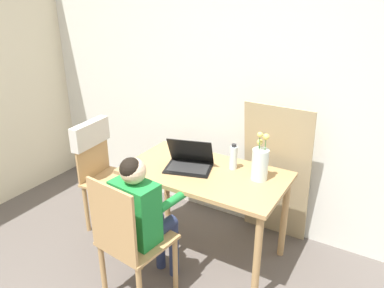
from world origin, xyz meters
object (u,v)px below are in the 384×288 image
at_px(chair_spare, 99,158).
at_px(person_seated, 142,210).
at_px(flower_vase, 260,163).
at_px(chair_occupied, 129,241).
at_px(water_bottle, 233,157).
at_px(laptop, 189,161).

distance_m(chair_spare, person_seated, 0.93).
distance_m(person_seated, flower_vase, 0.86).
xyz_separation_m(chair_occupied, water_bottle, (0.32, 0.82, 0.33)).
distance_m(chair_spare, water_bottle, 1.15).
relative_size(chair_spare, person_seated, 0.91).
relative_size(chair_spare, flower_vase, 2.62).
bearing_deg(chair_occupied, chair_spare, -29.85).
xyz_separation_m(flower_vase, water_bottle, (-0.22, 0.05, -0.03)).
relative_size(laptop, water_bottle, 1.99).
bearing_deg(chair_occupied, person_seated, -90.00).
relative_size(laptop, flower_vase, 1.09).
distance_m(chair_occupied, laptop, 0.74).
height_order(laptop, flower_vase, flower_vase).
bearing_deg(water_bottle, flower_vase, -12.91).
height_order(chair_spare, person_seated, person_seated).
distance_m(chair_spare, laptop, 0.84).
height_order(flower_vase, water_bottle, flower_vase).
bearing_deg(person_seated, water_bottle, -107.34).
xyz_separation_m(laptop, water_bottle, (0.29, 0.14, 0.04)).
bearing_deg(flower_vase, water_bottle, 167.09).
height_order(chair_occupied, flower_vase, flower_vase).
relative_size(person_seated, laptop, 2.64).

